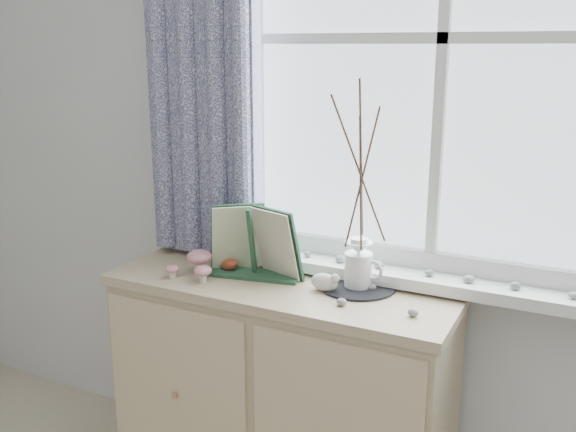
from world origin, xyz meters
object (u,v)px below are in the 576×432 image
object	(u,v)px
botanical_book	(250,243)
twig_pitcher	(361,169)
sideboard	(281,394)
toadstool_cluster	(197,262)

from	to	relation	value
botanical_book	twig_pitcher	bearing A→B (deg)	2.72
sideboard	toadstool_cluster	distance (m)	0.56
sideboard	twig_pitcher	world-z (taller)	twig_pitcher
toadstool_cluster	twig_pitcher	bearing A→B (deg)	14.37
sideboard	botanical_book	world-z (taller)	botanical_book
sideboard	botanical_book	size ratio (longest dim) A/B	3.19
botanical_book	twig_pitcher	world-z (taller)	twig_pitcher
botanical_book	toadstool_cluster	size ratio (longest dim) A/B	2.14
sideboard	botanical_book	distance (m)	0.57
toadstool_cluster	twig_pitcher	size ratio (longest dim) A/B	0.25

